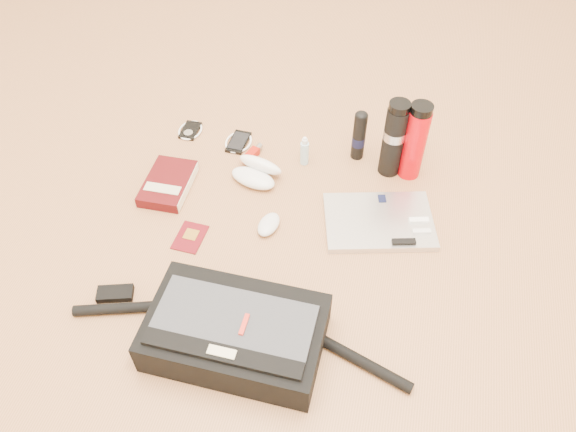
{
  "coord_description": "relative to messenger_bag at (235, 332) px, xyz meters",
  "views": [
    {
      "loc": [
        0.28,
        -0.99,
        1.32
      ],
      "look_at": [
        0.02,
        0.1,
        0.06
      ],
      "focal_mm": 35.0,
      "sensor_mm": 36.0,
      "label": 1
    }
  ],
  "objects": [
    {
      "name": "laptop",
      "position": [
        0.31,
        0.5,
        -0.05
      ],
      "size": [
        0.38,
        0.31,
        0.03
      ],
      "rotation": [
        0.0,
        0.0,
        0.26
      ],
      "color": "silver",
      "rests_on": "ground"
    },
    {
      "name": "book",
      "position": [
        -0.38,
        0.49,
        -0.04
      ],
      "size": [
        0.15,
        0.22,
        0.04
      ],
      "rotation": [
        0.0,
        0.0,
        0.03
      ],
      "color": "#3E080A",
      "rests_on": "ground"
    },
    {
      "name": "inhaler",
      "position": [
        -0.16,
        0.71,
        -0.04
      ],
      "size": [
        0.05,
        0.1,
        0.03
      ],
      "rotation": [
        0.0,
        0.0,
        -0.28
      ],
      "color": "#9F1409",
      "rests_on": "ground"
    },
    {
      "name": "aerosol_can",
      "position": [
        0.19,
        0.79,
        0.04
      ],
      "size": [
        0.05,
        0.05,
        0.19
      ],
      "rotation": [
        0.0,
        0.0,
        -0.07
      ],
      "color": "black",
      "rests_on": "ground"
    },
    {
      "name": "mouse",
      "position": [
        -0.02,
        0.4,
        -0.04
      ],
      "size": [
        0.08,
        0.11,
        0.03
      ],
      "rotation": [
        0.0,
        0.0,
        -0.17
      ],
      "color": "silver",
      "rests_on": "ground"
    },
    {
      "name": "ground",
      "position": [
        0.02,
        0.32,
        -0.06
      ],
      "size": [
        4.0,
        4.0,
        0.0
      ],
      "primitive_type": "plane",
      "color": "#A87146",
      "rests_on": "ground"
    },
    {
      "name": "ipod",
      "position": [
        -0.42,
        0.78,
        -0.05
      ],
      "size": [
        0.09,
        0.1,
        0.01
      ],
      "rotation": [
        0.0,
        0.0,
        0.01
      ],
      "color": "black",
      "rests_on": "ground"
    },
    {
      "name": "thermos_black",
      "position": [
        0.31,
        0.75,
        0.08
      ],
      "size": [
        0.09,
        0.09,
        0.28
      ],
      "rotation": [
        0.0,
        0.0,
        -0.3
      ],
      "color": "black",
      "rests_on": "ground"
    },
    {
      "name": "sunglasses_case",
      "position": [
        -0.11,
        0.6,
        -0.03
      ],
      "size": [
        0.19,
        0.17,
        0.09
      ],
      "rotation": [
        0.0,
        0.0,
        -0.25
      ],
      "color": "white",
      "rests_on": "ground"
    },
    {
      "name": "phone",
      "position": [
        -0.23,
        0.76,
        -0.05
      ],
      "size": [
        0.1,
        0.12,
        0.01
      ],
      "rotation": [
        0.0,
        0.0,
        -0.04
      ],
      "color": "black",
      "rests_on": "ground"
    },
    {
      "name": "thermos_red",
      "position": [
        0.37,
        0.75,
        0.08
      ],
      "size": [
        0.09,
        0.09,
        0.28
      ],
      "rotation": [
        0.0,
        0.0,
        0.36
      ],
      "color": "red",
      "rests_on": "ground"
    },
    {
      "name": "passport",
      "position": [
        -0.24,
        0.31,
        -0.06
      ],
      "size": [
        0.09,
        0.12,
        0.01
      ],
      "rotation": [
        0.0,
        0.0,
        -0.04
      ],
      "color": "#550910",
      "rests_on": "ground"
    },
    {
      "name": "messenger_bag",
      "position": [
        0.0,
        0.0,
        0.0
      ],
      "size": [
        0.92,
        0.28,
        0.13
      ],
      "rotation": [
        0.0,
        0.0,
        -0.01
      ],
      "color": "black",
      "rests_on": "ground"
    },
    {
      "name": "spray_bottle",
      "position": [
        0.02,
        0.72,
        -0.01
      ],
      "size": [
        0.04,
        0.04,
        0.11
      ],
      "rotation": [
        0.0,
        0.0,
        -0.39
      ],
      "color": "#A6CFE1",
      "rests_on": "ground"
    }
  ]
}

